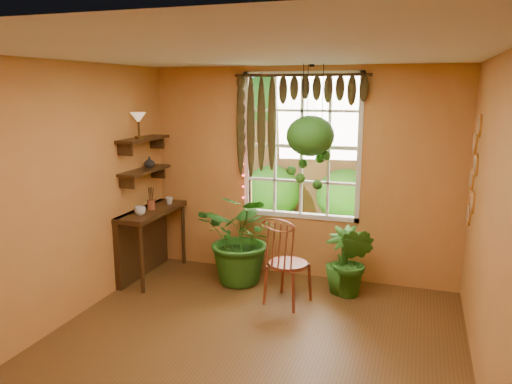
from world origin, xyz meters
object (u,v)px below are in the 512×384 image
counter_ledge (145,234)px  potted_plant_mid (353,262)px  hanging_basket (310,140)px  windsor_chair (286,275)px  potted_plant_left (244,237)px

counter_ledge → potted_plant_mid: counter_ledge is taller
potted_plant_mid → hanging_basket: (-0.59, 0.21, 1.39)m
windsor_chair → hanging_basket: size_ratio=0.81×
potted_plant_left → potted_plant_mid: 1.37m
windsor_chair → potted_plant_mid: (0.69, 0.44, 0.09)m
potted_plant_left → potted_plant_mid: size_ratio=1.39×
windsor_chair → hanging_basket: (0.10, 0.66, 1.48)m
potted_plant_left → potted_plant_mid: potted_plant_left is taller
windsor_chair → potted_plant_left: size_ratio=1.00×
counter_ledge → potted_plant_left: bearing=6.3°
windsor_chair → hanging_basket: hanging_basket is taller
hanging_basket → windsor_chair: bearing=-98.7°
windsor_chair → potted_plant_mid: bearing=49.4°
potted_plant_mid → potted_plant_left: bearing=-180.0°
potted_plant_mid → hanging_basket: hanging_basket is taller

